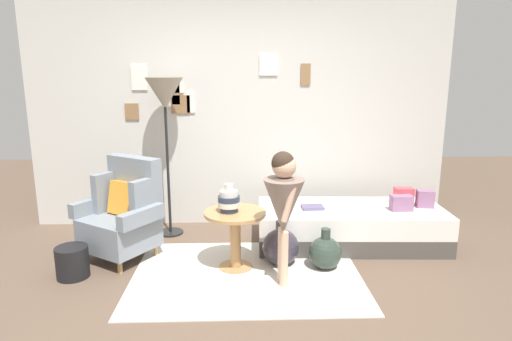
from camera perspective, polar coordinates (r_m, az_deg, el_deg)
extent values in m
plane|color=brown|center=(3.56, -1.97, -16.94)|extent=(12.00, 12.00, 0.00)
cube|color=beige|center=(5.07, -2.10, 7.43)|extent=(4.80, 0.10, 2.60)
cube|color=olive|center=(5.05, 6.52, 12.43)|extent=(0.11, 0.02, 0.24)
cube|color=gray|center=(5.04, 6.53, 12.43)|extent=(0.09, 0.01, 0.18)
cube|color=olive|center=(5.05, -9.83, 8.54)|extent=(0.21, 0.02, 0.20)
cube|color=#A6A69B|center=(5.05, -9.84, 8.53)|extent=(0.16, 0.01, 0.16)
cube|color=olive|center=(5.05, -10.48, 9.85)|extent=(0.09, 0.02, 0.24)
cube|color=#9E9E98|center=(5.05, -10.49, 9.85)|extent=(0.07, 0.01, 0.18)
cube|color=white|center=(5.00, 1.66, 13.67)|extent=(0.21, 0.02, 0.23)
cube|color=gray|center=(5.00, 1.66, 13.67)|extent=(0.16, 0.01, 0.18)
cube|color=white|center=(5.12, -15.09, 11.67)|extent=(0.17, 0.02, 0.27)
cube|color=#979796|center=(5.12, -15.10, 11.67)|extent=(0.13, 0.01, 0.21)
cube|color=olive|center=(5.16, -15.95, 7.45)|extent=(0.15, 0.02, 0.18)
cube|color=#B6B6AD|center=(5.16, -15.96, 7.44)|extent=(0.12, 0.01, 0.14)
cube|color=white|center=(5.04, -8.55, 8.83)|extent=(0.09, 0.02, 0.23)
cube|color=silver|center=(5.03, -8.55, 8.83)|extent=(0.07, 0.01, 0.18)
cube|color=white|center=(5.05, -10.47, 10.60)|extent=(0.17, 0.02, 0.11)
cube|color=#61615B|center=(5.05, -10.48, 10.60)|extent=(0.14, 0.01, 0.09)
cube|color=silver|center=(3.98, -1.23, -13.47)|extent=(2.01, 1.47, 0.01)
cylinder|color=tan|center=(4.53, -21.48, -10.31)|extent=(0.04, 0.04, 0.12)
cylinder|color=tan|center=(4.18, -17.41, -11.95)|extent=(0.04, 0.04, 0.12)
cylinder|color=tan|center=(4.78, -17.17, -8.75)|extent=(0.04, 0.04, 0.12)
cylinder|color=tan|center=(4.45, -13.01, -10.12)|extent=(0.04, 0.04, 0.12)
cube|color=gray|center=(4.40, -17.46, -7.72)|extent=(0.81, 0.80, 0.30)
cube|color=gray|center=(4.43, -15.58, -1.73)|extent=(0.58, 0.45, 0.55)
cube|color=gray|center=(4.56, -18.97, -2.63)|extent=(0.24, 0.30, 0.39)
cube|color=gray|center=(4.18, -14.40, -3.69)|extent=(0.24, 0.30, 0.39)
cube|color=gray|center=(4.57, -20.56, -4.30)|extent=(0.35, 0.47, 0.14)
cube|color=gray|center=(4.09, -14.81, -5.87)|extent=(0.35, 0.47, 0.14)
cube|color=orange|center=(4.37, -16.76, -3.55)|extent=(0.39, 0.34, 0.33)
cube|color=#4C4742|center=(4.72, 12.15, -8.35)|extent=(1.93, 0.87, 0.18)
cube|color=white|center=(4.66, 12.26, -6.05)|extent=(1.93, 0.87, 0.22)
cube|color=gray|center=(4.84, 21.29, -3.47)|extent=(0.18, 0.15, 0.18)
cube|color=#D64C56|center=(4.86, 18.78, -3.19)|extent=(0.20, 0.13, 0.18)
cube|color=gray|center=(4.64, 18.52, -4.06)|extent=(0.22, 0.13, 0.16)
cylinder|color=tan|center=(4.12, -2.69, -12.50)|extent=(0.31, 0.31, 0.02)
cylinder|color=tan|center=(4.01, -2.72, -9.18)|extent=(0.10, 0.10, 0.49)
cylinder|color=tan|center=(3.92, -2.76, -5.63)|extent=(0.56, 0.56, 0.03)
cylinder|color=#2D384C|center=(3.91, -3.55, -5.09)|extent=(0.16, 0.16, 0.05)
cylinder|color=silver|center=(3.90, -3.56, -4.40)|extent=(0.20, 0.20, 0.05)
cylinder|color=#2D384C|center=(3.88, -3.57, -3.70)|extent=(0.20, 0.20, 0.05)
cylinder|color=silver|center=(3.87, -3.58, -3.01)|extent=(0.16, 0.16, 0.05)
cylinder|color=silver|center=(3.86, -3.59, -2.23)|extent=(0.08, 0.08, 0.06)
cylinder|color=black|center=(5.03, -11.11, -7.95)|extent=(0.28, 0.28, 0.02)
cylinder|color=black|center=(4.81, -11.52, 1.21)|extent=(0.03, 0.03, 1.61)
cone|color=#9E937F|center=(4.73, -11.90, 9.85)|extent=(0.40, 0.40, 0.33)
cylinder|color=#D8AD8E|center=(3.69, 3.69, -11.59)|extent=(0.07, 0.07, 0.49)
cylinder|color=#D8AD8E|center=(3.78, 3.40, -10.98)|extent=(0.07, 0.07, 0.49)
cone|color=gray|center=(3.58, 3.64, -4.77)|extent=(0.34, 0.34, 0.46)
cylinder|color=gray|center=(3.54, 3.67, -2.37)|extent=(0.17, 0.17, 0.18)
cylinder|color=#D8AD8E|center=(3.45, 4.36, -4.29)|extent=(0.13, 0.06, 0.31)
cylinder|color=#D8AD8E|center=(3.68, 3.60, -3.22)|extent=(0.13, 0.06, 0.31)
sphere|color=#D8AD8E|center=(3.49, 3.71, 0.60)|extent=(0.20, 0.20, 0.20)
sphere|color=#38281E|center=(3.49, 3.56, 0.99)|extent=(0.19, 0.19, 0.19)
cube|color=slate|center=(4.51, 7.41, -4.80)|extent=(0.23, 0.17, 0.03)
sphere|color=#332D38|center=(4.13, 3.24, -9.99)|extent=(0.34, 0.34, 0.34)
cylinder|color=#332D38|center=(4.05, 3.28, -7.23)|extent=(0.10, 0.10, 0.09)
sphere|color=#2D3D33|center=(4.09, 9.04, -10.64)|extent=(0.30, 0.30, 0.30)
cylinder|color=#2D3D33|center=(4.02, 9.14, -8.14)|extent=(0.08, 0.08, 0.09)
cylinder|color=black|center=(4.21, -22.94, -10.99)|extent=(0.28, 0.28, 0.28)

